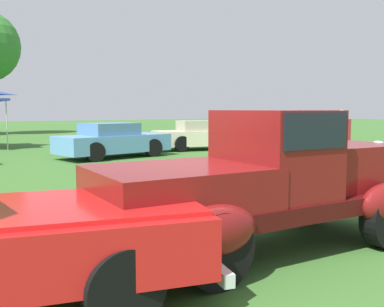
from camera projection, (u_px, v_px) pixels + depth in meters
ground_plane at (234, 244)px, 5.69m from camera, size 120.00×120.00×0.00m
feature_pickup_truck at (268, 179)px, 5.44m from camera, size 4.34×1.85×1.70m
show_car_skyblue at (113, 141)px, 15.75m from camera, size 4.20×2.42×1.22m
show_car_cream at (206, 135)px, 18.87m from camera, size 4.66×2.65×1.22m
spectator_near_truck at (341, 141)px, 11.28m from camera, size 0.29×0.43×1.69m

